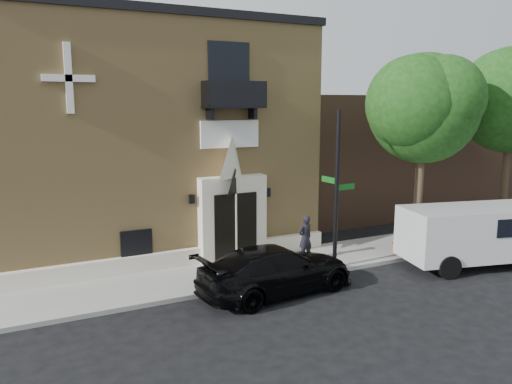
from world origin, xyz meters
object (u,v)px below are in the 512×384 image
Objects in this scene: fire_hydrant at (398,243)px; pedestrian_near at (305,238)px; cargo_van at (481,233)px; street_sign at (337,190)px; dumpster at (456,230)px; black_sedan at (277,270)px.

fire_hydrant is 0.49× the size of pedestrian_near.
fire_hydrant is at bearing 156.08° from pedestrian_near.
cargo_van is 3.40× the size of pedestrian_near.
street_sign is at bearing -174.66° from fire_hydrant.
fire_hydrant is (3.25, 0.30, -2.43)m from street_sign.
cargo_van reaches higher than dumpster.
dumpster is (9.12, 1.07, 0.04)m from black_sedan.
cargo_van is 1.04× the size of street_sign.
cargo_van reaches higher than black_sedan.
dumpster is (6.19, 0.11, -2.18)m from street_sign.
cargo_van is (8.14, -0.95, 0.49)m from black_sedan.
street_sign is 4.07m from fire_hydrant.
pedestrian_near is at bearing -54.57° from black_sedan.
fire_hydrant is (6.18, 1.27, -0.20)m from black_sedan.
cargo_van is at bearing -102.92° from black_sedan.
fire_hydrant is at bearing -84.69° from black_sedan.
fire_hydrant is 2.95m from dumpster.
cargo_van is at bearing 140.76° from pedestrian_near.
cargo_van is 5.82m from street_sign.
dumpster is 6.81m from pedestrian_near.
cargo_van reaches higher than fire_hydrant.
dumpster is (2.94, -0.19, 0.24)m from fire_hydrant.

